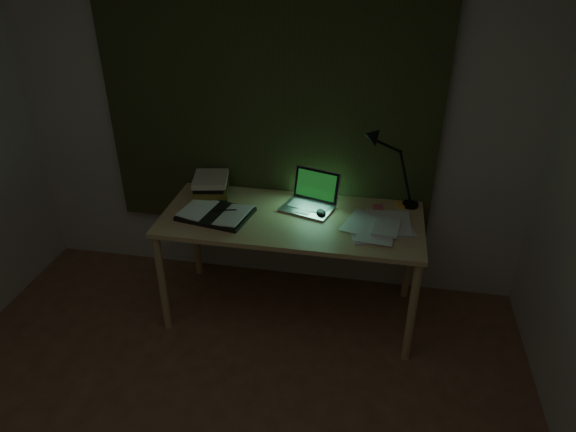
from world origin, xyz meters
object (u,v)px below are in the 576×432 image
at_px(loose_papers, 377,226).
at_px(desk_lamp, 415,167).
at_px(open_textbook, 216,213).
at_px(desk, 291,266).
at_px(laptop, 308,194).
at_px(book_stack, 212,186).

distance_m(loose_papers, desk_lamp, 0.46).
height_order(open_textbook, desk_lamp, desk_lamp).
bearing_deg(open_textbook, desk, 18.57).
xyz_separation_m(desk, laptop, (0.08, 0.12, 0.49)).
xyz_separation_m(desk, book_stack, (-0.58, 0.20, 0.44)).
height_order(open_textbook, book_stack, book_stack).
height_order(laptop, desk_lamp, desk_lamp).
xyz_separation_m(loose_papers, desk_lamp, (0.20, 0.31, 0.27)).
relative_size(loose_papers, desk_lamp, 0.66).
bearing_deg(book_stack, loose_papers, -11.59).
bearing_deg(desk_lamp, laptop, -175.35).
bearing_deg(laptop, desk, -108.39).
bearing_deg(desk, loose_papers, -2.60).
relative_size(desk, open_textbook, 3.82).
bearing_deg(laptop, desk_lamp, 31.52).
xyz_separation_m(open_textbook, desk_lamp, (1.21, 0.35, 0.26)).
xyz_separation_m(laptop, loose_papers, (0.45, -0.14, -0.10)).
height_order(book_stack, loose_papers, book_stack).
bearing_deg(loose_papers, desk, 177.40).
relative_size(laptop, book_stack, 1.33).
distance_m(desk, loose_papers, 0.66).
distance_m(open_textbook, loose_papers, 1.00).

